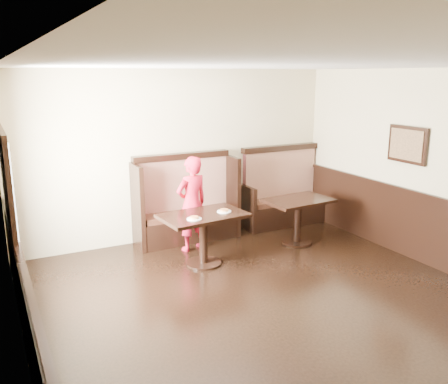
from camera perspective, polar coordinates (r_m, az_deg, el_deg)
ground at (r=5.48m, az=9.39°, el=-15.91°), size 7.00×7.00×0.00m
room_shell at (r=5.24m, az=5.17°, el=-9.06°), size 7.00×7.00×7.00m
booth_main at (r=7.95m, az=-4.64°, el=-2.03°), size 1.75×0.72×1.45m
booth_neighbor at (r=8.86m, az=7.09°, el=-0.73°), size 1.65×0.72×1.45m
table_main at (r=6.86m, az=-2.51°, el=-4.10°), size 1.27×0.86×0.77m
table_neighbor at (r=7.82m, az=8.89°, el=-2.19°), size 1.12×0.78×0.75m
child at (r=7.40m, az=-3.88°, el=-1.43°), size 0.61×0.46×1.50m
pizza_plate_left at (r=6.57m, az=-3.60°, el=-3.17°), size 0.21×0.21×0.04m
pizza_plate_right at (r=6.90m, az=0.02°, el=-2.28°), size 0.21×0.21×0.04m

